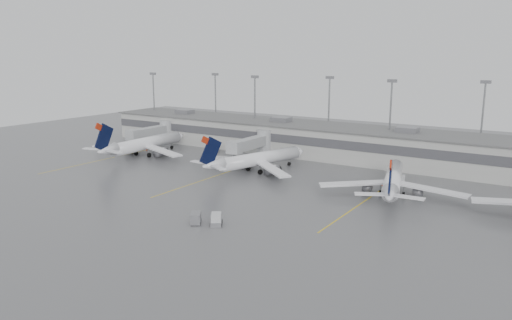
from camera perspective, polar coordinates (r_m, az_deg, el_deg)
The scene contains 18 objects.
ground at distance 82.87m, azimuth -5.22°, elevation -6.84°, with size 260.00×260.00×0.00m, color #545457.
terminal at distance 131.04m, azimuth 10.48°, elevation 1.95°, with size 152.00×17.00×9.45m.
light_masts at distance 135.24m, azimuth 11.54°, elevation 5.59°, with size 142.40×8.00×20.60m.
jet_bridge_left at distance 151.19m, azimuth -11.27°, elevation 3.15°, with size 4.00×17.20×7.00m.
jet_bridge_right at distance 129.64m, azimuth -0.02°, elevation 1.91°, with size 4.00×17.20×7.00m.
stand_markings at distance 101.99m, azimuth 3.08°, elevation -3.16°, with size 105.25×40.00×0.01m.
jet_far_left at distance 135.44m, azimuth -12.73°, elevation 1.83°, with size 29.70×33.34×10.78m.
jet_mid_left at distance 114.00m, azimuth -0.02°, elevation 0.11°, with size 26.46×30.11×10.03m.
jet_mid_right at distance 98.65m, azimuth 15.36°, elevation -2.24°, with size 26.75×30.39×10.04m.
baggage_tug at distance 80.32m, azimuth -4.57°, elevation -6.91°, with size 3.09×3.39×1.87m.
baggage_cart at distance 81.26m, azimuth -6.89°, elevation -6.58°, with size 2.84×3.16×1.77m.
gse_uld_a at distance 149.55m, azimuth -11.35°, elevation 1.90°, with size 2.59×1.72×1.83m, color silver.
gse_uld_b at distance 124.61m, azimuth -0.23°, elevation 0.05°, with size 2.20×1.47×1.56m, color silver.
gse_uld_c at distance 110.41m, azimuth 15.92°, elevation -1.99°, with size 2.35×1.56×1.66m, color silver.
gse_loader at distance 138.57m, azimuth -4.81°, elevation 1.36°, with size 2.13×3.41×2.13m, color slate.
cone_a at distance 143.87m, azimuth -12.39°, elevation 1.22°, with size 0.43×0.43×0.69m, color #F83705.
cone_b at distance 123.76m, azimuth -5.87°, elevation -0.32°, with size 0.40×0.40×0.64m, color #F83705.
cone_c at distance 106.51m, azimuth 14.29°, elevation -2.67°, with size 0.45×0.45×0.72m, color #F83705.
Camera 1 is at (48.44, -61.64, 26.88)m, focal length 35.00 mm.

